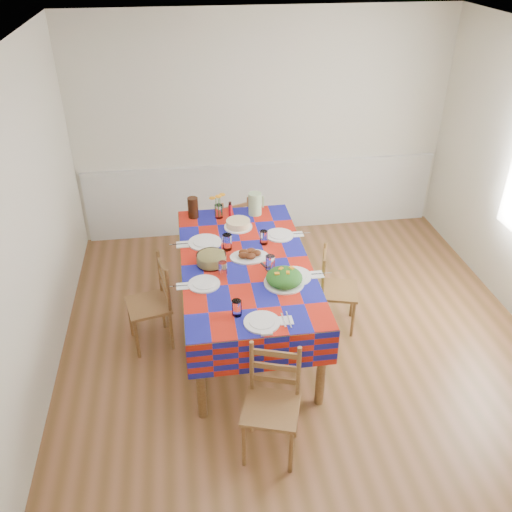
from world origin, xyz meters
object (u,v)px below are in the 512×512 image
at_px(chair_left, 153,304).
at_px(chair_right, 335,290).
at_px(meat_platter, 249,255).
at_px(green_pitcher, 255,204).
at_px(chair_far, 231,229).
at_px(dining_table, 245,269).
at_px(tea_pitcher, 193,208).
at_px(chair_near, 272,405).

relative_size(chair_left, chair_right, 1.06).
xyz_separation_m(meat_platter, chair_left, (-0.91, -0.04, -0.43)).
height_order(meat_platter, green_pitcher, green_pitcher).
height_order(chair_far, chair_left, chair_left).
bearing_deg(chair_right, chair_left, 105.89).
xyz_separation_m(dining_table, chair_far, (0.01, 1.37, -0.33)).
xyz_separation_m(dining_table, green_pitcher, (0.22, 0.90, 0.21)).
distance_m(dining_table, chair_left, 0.92).
distance_m(meat_platter, tea_pitcher, 0.99).
bearing_deg(green_pitcher, meat_platter, -101.86).
distance_m(meat_platter, chair_near, 1.48).
bearing_deg(chair_right, chair_near, 163.94).
bearing_deg(dining_table, green_pitcher, 76.23).
height_order(dining_table, chair_near, chair_near).
relative_size(dining_table, green_pitcher, 9.13).
height_order(meat_platter, chair_near, meat_platter).
relative_size(dining_table, chair_far, 2.58).
xyz_separation_m(tea_pitcher, chair_near, (0.43, -2.29, -0.50)).
bearing_deg(chair_left, dining_table, 76.54).
relative_size(tea_pitcher, chair_near, 0.24).
bearing_deg(chair_near, tea_pitcher, 118.99).
relative_size(chair_far, chair_left, 0.94).
xyz_separation_m(green_pitcher, tea_pitcher, (-0.64, 0.02, -0.01)).
bearing_deg(tea_pitcher, meat_platter, -62.20).
distance_m(dining_table, green_pitcher, 0.95).
bearing_deg(meat_platter, tea_pitcher, 117.80).
relative_size(dining_table, tea_pitcher, 9.90).
height_order(green_pitcher, chair_left, green_pitcher).
bearing_deg(dining_table, chair_far, 89.45).
relative_size(chair_far, chair_right, 0.99).
xyz_separation_m(dining_table, meat_platter, (0.04, 0.05, 0.12)).
distance_m(dining_table, chair_right, 0.93).
height_order(meat_platter, chair_far, meat_platter).
bearing_deg(chair_near, chair_left, 140.91).
bearing_deg(green_pitcher, dining_table, -103.77).
bearing_deg(meat_platter, chair_near, -91.15).
bearing_deg(chair_left, chair_right, 77.20).
distance_m(dining_table, meat_platter, 0.14).
relative_size(dining_table, chair_right, 2.55).
xyz_separation_m(chair_near, chair_left, (-0.88, 1.38, -0.01)).
bearing_deg(dining_table, meat_platter, 49.03).
xyz_separation_m(chair_far, chair_right, (0.86, -1.36, 0.00)).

